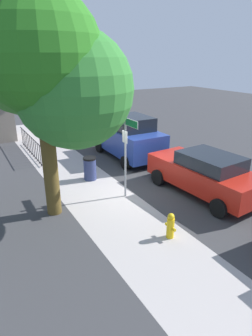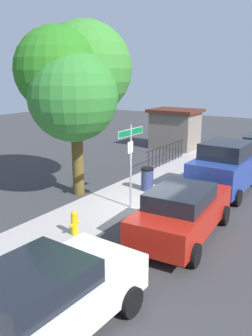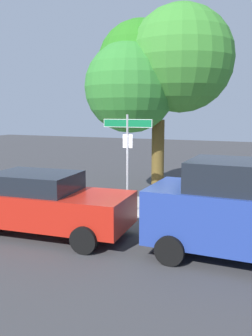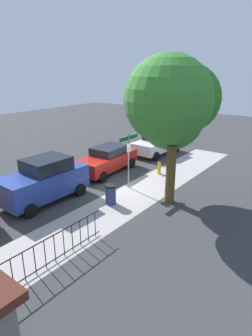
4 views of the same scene
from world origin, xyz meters
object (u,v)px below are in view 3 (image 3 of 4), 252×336
object	(u,v)px
shade_tree	(155,69)
car_blue	(248,212)
car_red	(43,203)
fire_hydrant	(53,192)
trash_bin	(197,200)
street_sign	(127,143)

from	to	relation	value
shade_tree	car_blue	world-z (taller)	shade_tree
car_red	fire_hydrant	world-z (taller)	car_red
car_blue	trash_bin	distance (m)	3.36
car_red	trash_bin	distance (m)	4.65
street_sign	shade_tree	distance (m)	3.58
street_sign	car_red	distance (m)	3.26
car_red	car_blue	size ratio (longest dim) A/B	1.05
trash_bin	street_sign	bearing A→B (deg)	-166.70
street_sign	car_red	world-z (taller)	street_sign
shade_tree	car_red	size ratio (longest dim) A/B	1.51
street_sign	car_blue	size ratio (longest dim) A/B	0.71
car_blue	fire_hydrant	world-z (taller)	car_blue
street_sign	shade_tree	bearing A→B (deg)	89.26
street_sign	fire_hydrant	distance (m)	3.46
fire_hydrant	trash_bin	size ratio (longest dim) A/B	0.80
car_red	trash_bin	world-z (taller)	car_red
street_sign	fire_hydrant	size ratio (longest dim) A/B	3.98
fire_hydrant	car_blue	bearing A→B (deg)	-20.94
car_red	fire_hydrant	distance (m)	3.33
shade_tree	fire_hydrant	bearing A→B (deg)	-141.40
street_sign	car_red	bearing A→B (deg)	-115.64
car_red	trash_bin	bearing A→B (deg)	39.12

